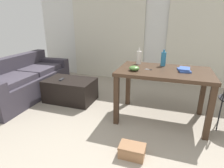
{
  "coord_description": "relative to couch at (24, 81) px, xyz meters",
  "views": [
    {
      "loc": [
        0.44,
        -1.01,
        1.48
      ],
      "look_at": [
        -0.5,
        1.79,
        0.44
      ],
      "focal_mm": 29.45,
      "sensor_mm": 36.0,
      "label": 1
    }
  ],
  "objects": [
    {
      "name": "ground_plane",
      "position": [
        2.33,
        -0.33,
        -0.31
      ],
      "size": [
        8.6,
        8.6,
        0.0
      ],
      "primitive_type": "plane",
      "color": "gray"
    },
    {
      "name": "wall_back",
      "position": [
        2.33,
        1.86,
        0.96
      ],
      "size": [
        6.22,
        0.1,
        2.54
      ],
      "primitive_type": "cube",
      "color": "silver",
      "rests_on": "ground"
    },
    {
      "name": "curtains",
      "position": [
        2.33,
        1.78,
        0.74
      ],
      "size": [
        4.25,
        0.03,
        2.1
      ],
      "color": "beige",
      "rests_on": "ground"
    },
    {
      "name": "couch",
      "position": [
        0.0,
        0.0,
        0.0
      ],
      "size": [
        0.9,
        2.03,
        0.78
      ],
      "color": "#38333D",
      "rests_on": "ground"
    },
    {
      "name": "coffee_table",
      "position": [
        1.0,
        0.09,
        -0.1
      ],
      "size": [
        0.9,
        0.58,
        0.42
      ],
      "color": "black",
      "rests_on": "ground"
    },
    {
      "name": "craft_table",
      "position": [
        2.67,
        -0.07,
        0.37
      ],
      "size": [
        1.31,
        0.81,
        0.79
      ],
      "color": "#382619",
      "rests_on": "ground"
    },
    {
      "name": "bottle_near",
      "position": [
        2.64,
        0.17,
        0.59
      ],
      "size": [
        0.08,
        0.08,
        0.25
      ],
      "color": "teal",
      "rests_on": "craft_table"
    },
    {
      "name": "bottle_far",
      "position": [
        2.25,
        0.18,
        0.59
      ],
      "size": [
        0.08,
        0.08,
        0.26
      ],
      "color": "beige",
      "rests_on": "craft_table"
    },
    {
      "name": "bowl",
      "position": [
        2.27,
        -0.25,
        0.52
      ],
      "size": [
        0.15,
        0.15,
        0.07
      ],
      "primitive_type": "ellipsoid",
      "color": "#477033",
      "rests_on": "craft_table"
    },
    {
      "name": "book_stack",
      "position": [
        2.94,
        -0.05,
        0.51
      ],
      "size": [
        0.19,
        0.26,
        0.05
      ],
      "color": "#33519E",
      "rests_on": "craft_table"
    },
    {
      "name": "scissors",
      "position": [
        2.47,
        -0.13,
        0.49
      ],
      "size": [
        0.11,
        0.07,
        0.0
      ],
      "color": "#9EA0A5",
      "rests_on": "craft_table"
    },
    {
      "name": "tv_remote_primary",
      "position": [
        0.86,
        0.03,
        0.12
      ],
      "size": [
        0.07,
        0.15,
        0.02
      ],
      "primitive_type": "cube",
      "rotation": [
        0.0,
        0.0,
        0.17
      ],
      "color": "#232326",
      "rests_on": "coffee_table"
    },
    {
      "name": "shoebox",
      "position": [
        2.45,
        -1.04,
        -0.23
      ],
      "size": [
        0.29,
        0.19,
        0.14
      ],
      "color": "#996B47",
      "rests_on": "ground"
    }
  ]
}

